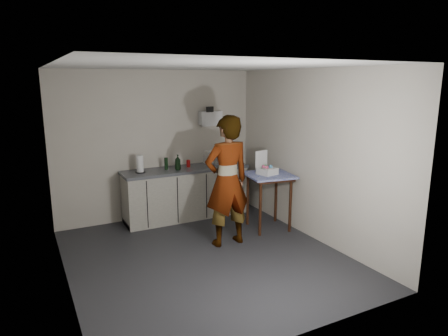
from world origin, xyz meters
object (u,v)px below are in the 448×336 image
kitchen_counter (186,194)px  dark_bottle (166,164)px  bakery_box (266,169)px  side_table (269,181)px  dish_rack (214,161)px  paper_towel (140,164)px  standing_man (227,181)px  soap_bottle (178,162)px  soda_can (188,163)px

kitchen_counter → dark_bottle: dark_bottle is taller
kitchen_counter → bakery_box: bearing=-49.5°
side_table → dark_bottle: dark_bottle is taller
kitchen_counter → side_table: 1.57m
dish_rack → bakery_box: 1.24m
paper_towel → bakery_box: bakery_box is taller
standing_man → soap_bottle: 1.34m
side_table → bakery_box: 0.21m
standing_man → soap_bottle: standing_man is taller
standing_man → soda_can: (-0.02, 1.45, -0.00)m
standing_man → soap_bottle: size_ratio=7.24×
soda_can → dark_bottle: dark_bottle is taller
dark_bottle → paper_towel: bearing=-177.2°
soda_can → bakery_box: bearing=-53.0°
dark_bottle → dish_rack: dish_rack is taller
side_table → bakery_box: (-0.05, 0.02, 0.20)m
soap_bottle → soda_can: size_ratio=2.13×
standing_man → soda_can: size_ratio=15.43×
kitchen_counter → bakery_box: (0.96, -1.13, 0.58)m
side_table → dish_rack: size_ratio=2.55×
standing_man → dark_bottle: 1.49m
soap_bottle → dark_bottle: soap_bottle is taller
bakery_box → soap_bottle: bearing=125.7°
soap_bottle → standing_man: bearing=-78.4°
bakery_box → standing_man: bearing=-174.4°
standing_man → kitchen_counter: bearing=-87.9°
standing_man → dish_rack: standing_man is taller
paper_towel → bakery_box: (1.77, -1.13, -0.04)m
side_table → soap_bottle: 1.60m
paper_towel → dish_rack: paper_towel is taller
dark_bottle → soap_bottle: bearing=-35.9°
soap_bottle → bakery_box: 1.53m
kitchen_counter → soap_bottle: size_ratio=8.33×
dish_rack → paper_towel: bearing=-177.8°
side_table → standing_man: bearing=-155.4°
kitchen_counter → soda_can: (0.08, 0.05, 0.55)m
soda_can → bakery_box: size_ratio=0.34×
dark_bottle → paper_towel: 0.47m
standing_man → dark_bottle: size_ratio=9.28×
kitchen_counter → dish_rack: bearing=5.6°
kitchen_counter → dark_bottle: bearing=175.5°
side_table → paper_towel: size_ratio=3.13×
dish_rack → side_table: bearing=-71.3°
dish_rack → bakery_box: bakery_box is taller
soda_can → dark_bottle: (-0.42, -0.02, 0.04)m
soda_can → dish_rack: size_ratio=0.35×
kitchen_counter → standing_man: 1.51m
kitchen_counter → side_table: (1.01, -1.14, 0.38)m
kitchen_counter → dish_rack: size_ratio=6.14×
side_table → dish_rack: bearing=117.4°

